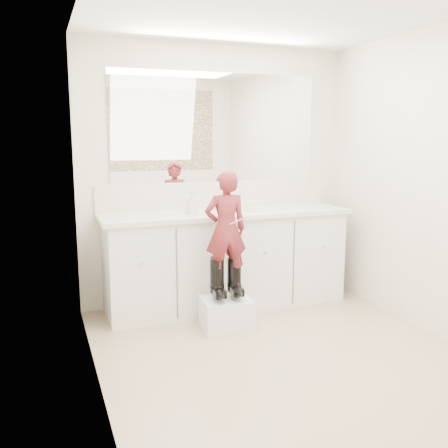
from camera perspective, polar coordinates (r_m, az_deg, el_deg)
name	(u,v)px	position (r m, az deg, el deg)	size (l,w,h in m)	color
floor	(288,358)	(3.71, 7.29, -14.97)	(3.00, 3.00, 0.00)	#987B63
ceiling	(296,1)	(3.47, 8.24, 23.89)	(3.00, 3.00, 0.00)	white
wall_back	(216,175)	(4.75, -0.89, 5.63)	(2.60, 2.60, 0.00)	beige
wall_left	(93,199)	(3.00, -14.74, 2.76)	(3.00, 3.00, 0.00)	beige
wall_right	(443,184)	(4.16, 23.75, 4.17)	(3.00, 3.00, 0.00)	beige
vanity_cabinet	(227,261)	(4.62, 0.29, -4.24)	(2.20, 0.55, 0.85)	silver
countertop	(227,214)	(4.52, 0.37, 1.19)	(2.28, 0.58, 0.04)	beige
backsplash	(217,195)	(4.76, -0.82, 3.39)	(2.28, 0.03, 0.25)	beige
mirror	(217,128)	(4.73, -0.85, 10.94)	(2.00, 0.02, 1.00)	white
faucet	(221,204)	(4.66, -0.36, 2.33)	(0.08, 0.08, 0.10)	silver
cup	(251,205)	(4.56, 3.15, 2.14)	(0.11, 0.11, 0.10)	#F0E4C0
soap_bottle	(192,203)	(4.35, -3.66, 2.43)	(0.09, 0.09, 0.20)	beige
step_stool	(226,313)	(4.16, 0.29, -10.18)	(0.40, 0.33, 0.25)	silver
boot_left	(217,279)	(4.06, -0.81, -6.36)	(0.12, 0.22, 0.33)	black
boot_right	(234,278)	(4.11, 1.17, -6.15)	(0.12, 0.22, 0.33)	black
toddler	(226,230)	(3.99, 0.19, -0.65)	(0.34, 0.23, 0.94)	#A3323A
toothbrush	(238,221)	(3.93, 1.56, 0.35)	(0.01, 0.01, 0.14)	#D5528B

